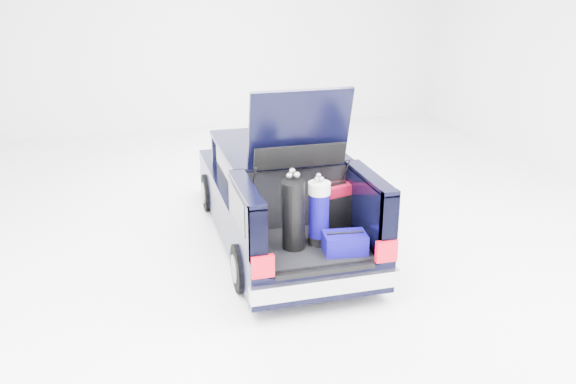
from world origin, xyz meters
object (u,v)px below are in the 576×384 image
object	(u,v)px
car	(277,195)
blue_golf_bag	(319,213)
red_suitcase	(337,206)
blue_duffel	(345,243)
black_golf_bag	(293,214)

from	to	relation	value
car	blue_golf_bag	size ratio (longest dim) A/B	5.13
red_suitcase	blue_golf_bag	bearing A→B (deg)	-149.04
blue_golf_bag	blue_duffel	distance (m)	0.49
car	black_golf_bag	world-z (taller)	car
car	blue_duffel	distance (m)	1.96
car	blue_duffel	xyz separation A→B (m)	(0.35, -1.93, 0.05)
blue_duffel	red_suitcase	bearing A→B (deg)	84.94
red_suitcase	black_golf_bag	distance (m)	0.89
red_suitcase	blue_duffel	bearing A→B (deg)	-117.68
red_suitcase	blue_golf_bag	distance (m)	0.57
black_golf_bag	blue_golf_bag	world-z (taller)	black_golf_bag
car	red_suitcase	distance (m)	1.31
black_golf_bag	red_suitcase	bearing A→B (deg)	55.90
car	red_suitcase	xyz separation A→B (m)	(0.50, -1.19, 0.22)
car	black_golf_bag	xyz separation A→B (m)	(-0.23, -1.68, 0.38)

